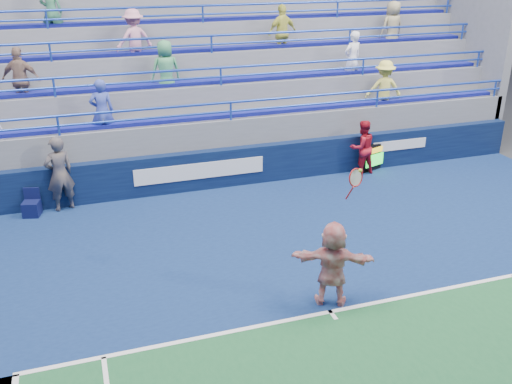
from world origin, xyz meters
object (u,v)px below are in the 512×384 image
object	(u,v)px
judge_chair	(32,208)
ball_girl	(362,147)
tennis_player	(333,264)
line_judge	(60,174)
serve_speed_board	(376,157)

from	to	relation	value
judge_chair	ball_girl	xyz separation A→B (m)	(9.22, 0.07, 0.59)
tennis_player	ball_girl	distance (m)	6.94
tennis_player	line_judge	xyz separation A→B (m)	(-4.76, 5.94, 0.14)
line_judge	ball_girl	size ratio (longest dim) A/B	1.20
judge_chair	line_judge	size ratio (longest dim) A/B	0.36
judge_chair	tennis_player	world-z (taller)	tennis_player
judge_chair	serve_speed_board	bearing A→B (deg)	1.38
tennis_player	serve_speed_board	bearing A→B (deg)	54.57
serve_speed_board	line_judge	xyz separation A→B (m)	(-9.05, -0.10, 0.57)
serve_speed_board	judge_chair	size ratio (longest dim) A/B	1.66
serve_speed_board	tennis_player	world-z (taller)	tennis_player
serve_speed_board	tennis_player	xyz separation A→B (m)	(-4.29, -6.04, 0.43)
tennis_player	judge_chair	bearing A→B (deg)	133.61
tennis_player	ball_girl	world-z (taller)	tennis_player
serve_speed_board	ball_girl	xyz separation A→B (m)	(-0.60, -0.16, 0.41)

